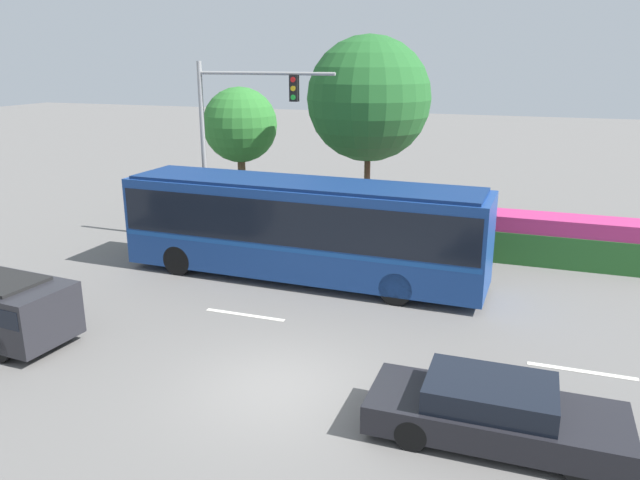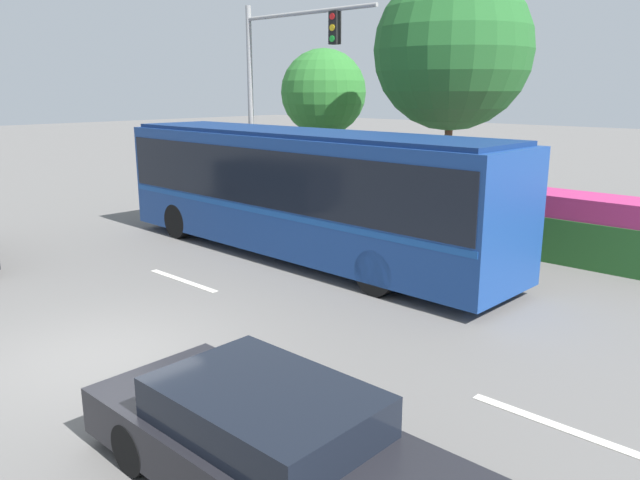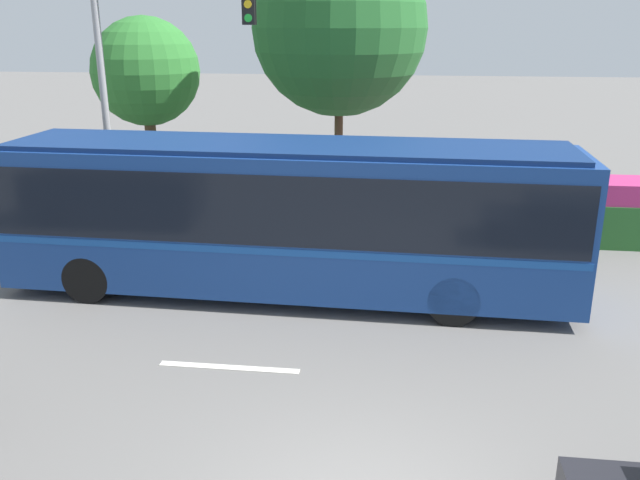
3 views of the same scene
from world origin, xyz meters
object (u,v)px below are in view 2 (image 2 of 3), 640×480
object	(u,v)px
traffic_light_pole	(275,81)
city_bus	(300,186)
street_tree_left	(324,93)
street_tree_centre	(453,50)
sedan_foreground	(271,443)

from	to	relation	value
traffic_light_pole	city_bus	bearing A→B (deg)	-35.91
street_tree_left	street_tree_centre	distance (m)	6.17
traffic_light_pole	street_tree_left	bearing A→B (deg)	112.17
sedan_foreground	street_tree_centre	size ratio (longest dim) A/B	0.61
city_bus	street_tree_centre	size ratio (longest dim) A/B	1.52
street_tree_centre	city_bus	bearing A→B (deg)	-94.26
sedan_foreground	street_tree_left	size ratio (longest dim) A/B	0.83
street_tree_left	street_tree_centre	bearing A→B (deg)	-6.23
street_tree_left	street_tree_centre	size ratio (longest dim) A/B	0.73
city_bus	street_tree_left	size ratio (longest dim) A/B	2.07
street_tree_centre	traffic_light_pole	bearing A→B (deg)	-140.93
sedan_foreground	traffic_light_pole	size ratio (longest dim) A/B	0.70
city_bus	street_tree_left	xyz separation A→B (m)	(-5.53, 6.93, 2.26)
city_bus	traffic_light_pole	world-z (taller)	traffic_light_pole
city_bus	traffic_light_pole	distance (m)	5.43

